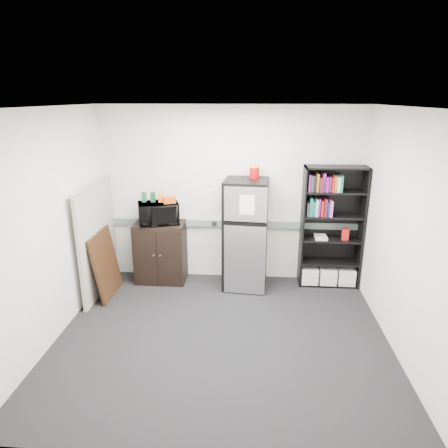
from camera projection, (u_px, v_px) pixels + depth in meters
name	position (u px, v px, depth m)	size (l,w,h in m)	color
floor	(222.00, 336.00, 4.89)	(4.00, 4.00, 0.00)	black
wall_back	(231.00, 195.00, 6.14)	(4.00, 0.02, 2.70)	white
wall_right	(405.00, 236.00, 4.34)	(0.02, 3.50, 2.70)	white
wall_left	(50.00, 228.00, 4.62)	(0.02, 3.50, 2.70)	white
ceiling	(222.00, 107.00, 4.07)	(4.00, 3.50, 0.02)	white
electrical_raceway	(230.00, 224.00, 6.25)	(3.92, 0.05, 0.10)	slate
wall_note	(208.00, 182.00, 6.10)	(0.14, 0.00, 0.10)	white
bookshelf	(331.00, 228.00, 5.99)	(0.90, 0.34, 1.85)	black
cubicle_partition	(98.00, 240.00, 5.80)	(0.06, 1.30, 1.62)	#A6A193
cabinet	(161.00, 252.00, 6.25)	(0.77, 0.51, 0.96)	black
microwave	(158.00, 213.00, 6.03)	(0.59, 0.40, 0.33)	black
snack_box_a	(144.00, 197.00, 6.01)	(0.07, 0.05, 0.15)	#175128
snack_box_b	(153.00, 197.00, 6.00)	(0.07, 0.05, 0.15)	#0C361F
snack_box_c	(161.00, 198.00, 5.99)	(0.07, 0.05, 0.14)	orange
snack_bag	(170.00, 200.00, 5.94)	(0.18, 0.10, 0.10)	#BF4413
refrigerator	(245.00, 235.00, 5.97)	(0.68, 0.71, 1.66)	black
coffee_can	(254.00, 171.00, 5.80)	(0.15, 0.15, 0.20)	#AC070B
framed_poster	(106.00, 264.00, 5.79)	(0.19, 0.75, 0.96)	black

